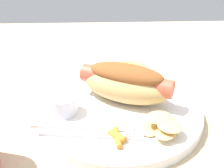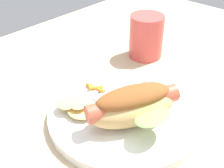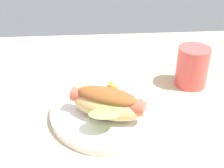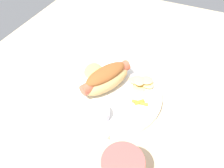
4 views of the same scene
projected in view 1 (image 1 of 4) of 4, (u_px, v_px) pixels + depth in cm
name	position (u px, v px, depth cm)	size (l,w,h in cm)	color
ground_plane	(115.00, 119.00, 54.89)	(120.00, 90.00, 1.80)	tan
plate	(119.00, 113.00, 53.29)	(25.65, 25.65, 1.60)	white
hot_dog	(126.00, 82.00, 53.78)	(15.54, 12.39, 6.16)	tan
sauce_ramekin	(64.00, 104.00, 51.51)	(4.36, 4.36, 2.80)	white
fork	(89.00, 135.00, 46.93)	(14.45, 2.87, 0.40)	silver
knife	(82.00, 127.00, 48.60)	(14.74, 1.40, 0.36)	silver
chips_pile	(162.00, 124.00, 47.56)	(6.80, 8.13, 2.16)	#E4BF71
carrot_garnish	(120.00, 137.00, 46.10)	(2.55, 4.19, 0.99)	orange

